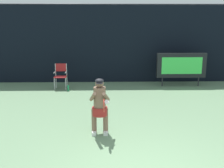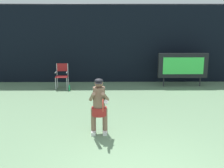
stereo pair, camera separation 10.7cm
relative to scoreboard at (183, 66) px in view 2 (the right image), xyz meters
The scene contains 6 objects.
backdrop_screen 2.99m from the scoreboard, 159.80° to the left, with size 18.00×0.12×3.66m.
scoreboard is the anchor object (origin of this frame).
umpire_chair 5.35m from the scoreboard, behind, with size 0.52×0.44×1.08m.
water_bottle 5.09m from the scoreboard, behind, with size 0.07×0.07×0.27m.
tennis_player 6.34m from the scoreboard, 124.05° to the right, with size 0.53×0.61×1.47m.
tennis_racket 6.71m from the scoreboard, 120.81° to the right, with size 0.03×0.60×0.31m.
Camera 2 is at (-0.62, -4.38, 2.88)m, focal length 43.49 mm.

